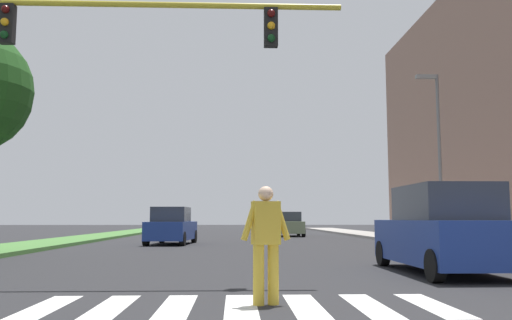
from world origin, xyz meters
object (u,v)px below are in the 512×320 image
Objects in this scene: suv_crossing at (443,231)px; sedan_midblock at (172,227)px; sedan_distant at (289,225)px; sedan_far_horizon at (268,223)px; pedestrian_performer at (266,239)px; street_lamp_right at (437,142)px; traffic_light_gantry at (6,58)px.

sedan_midblock is (-7.72, 13.74, -0.12)m from suv_crossing.
sedan_distant is (6.73, 11.30, -0.03)m from sedan_midblock.
suv_crossing reaches higher than sedan_midblock.
sedan_midblock is 27.69m from sedan_far_horizon.
pedestrian_performer is at bearing -93.52° from sedan_far_horizon.
street_lamp_right is 1.75× the size of sedan_distant.
pedestrian_performer is at bearing -96.38° from sedan_distant.
pedestrian_performer is at bearing -79.14° from sedan_midblock.
street_lamp_right is 4.44× the size of pedestrian_performer.
sedan_distant is 15.69m from sedan_far_horizon.
sedan_distant is at bearing 59.22° from sedan_midblock.
suv_crossing is at bearing 45.07° from pedestrian_performer.
street_lamp_right is at bearing 61.13° from pedestrian_performer.
sedan_midblock reaches higher than pedestrian_performer.
sedan_distant is at bearing 92.26° from suv_crossing.
street_lamp_right is at bearing 69.19° from suv_crossing.
sedan_midblock is at bearing 119.33° from suv_crossing.
traffic_light_gantry reaches higher than sedan_far_horizon.
street_lamp_right reaches higher than sedan_distant.
sedan_midblock is at bearing 167.73° from street_lamp_right.
traffic_light_gantry is at bearing 150.89° from pedestrian_performer.
pedestrian_performer is 6.04m from suv_crossing.
traffic_light_gantry is 15.72m from sedan_midblock.
street_lamp_right is at bearing -12.27° from sedan_midblock.
traffic_light_gantry reaches higher than pedestrian_performer.
suv_crossing is at bearing -60.67° from sedan_midblock.
sedan_far_horizon is (-1.50, 40.72, -0.12)m from suv_crossing.
traffic_light_gantry is 5.75× the size of pedestrian_performer.
sedan_midblock is 1.00× the size of sedan_far_horizon.
street_lamp_right is 30.36m from sedan_far_horizon.
sedan_far_horizon is (7.78, 42.21, -3.58)m from traffic_light_gantry.
sedan_far_horizon is at bearing 92.10° from suv_crossing.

